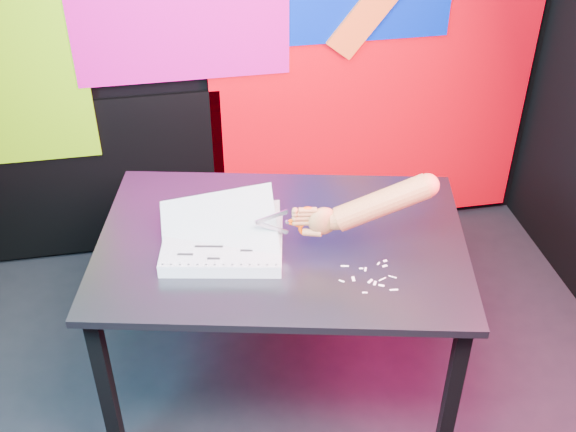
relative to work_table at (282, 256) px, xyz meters
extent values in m
cube|color=red|center=(0.63, 1.01, 0.18)|extent=(1.60, 0.02, 1.60)
cube|color=black|center=(-0.77, 1.01, -0.22)|extent=(1.30, 0.02, 0.85)
cube|color=black|center=(-0.68, -0.25, -0.31)|extent=(0.06, 0.06, 0.72)
cube|color=black|center=(-0.52, 0.51, -0.31)|extent=(0.06, 0.06, 0.72)
cube|color=black|center=(0.52, -0.51, -0.31)|extent=(0.06, 0.06, 0.72)
cube|color=black|center=(0.68, 0.25, -0.31)|extent=(0.06, 0.06, 0.72)
cube|color=#31313B|center=(0.00, 0.00, 0.06)|extent=(1.50, 1.16, 0.03)
cube|color=silver|center=(-0.22, -0.02, 0.10)|extent=(0.47, 0.38, 0.05)
cube|color=white|center=(-0.22, -0.02, 0.13)|extent=(0.47, 0.38, 0.00)
cube|color=white|center=(-0.22, -0.02, 0.13)|extent=(0.45, 0.36, 0.13)
cube|color=white|center=(-0.23, -0.01, 0.16)|extent=(0.41, 0.32, 0.22)
cylinder|color=black|center=(-0.43, -0.13, 0.13)|extent=(0.01, 0.01, 0.00)
cylinder|color=black|center=(-0.40, -0.13, 0.13)|extent=(0.01, 0.01, 0.00)
cylinder|color=black|center=(-0.37, -0.14, 0.13)|extent=(0.01, 0.01, 0.00)
cylinder|color=black|center=(-0.34, -0.14, 0.13)|extent=(0.01, 0.01, 0.00)
cylinder|color=black|center=(-0.32, -0.15, 0.13)|extent=(0.01, 0.01, 0.00)
cylinder|color=black|center=(-0.29, -0.15, 0.13)|extent=(0.01, 0.01, 0.00)
cylinder|color=black|center=(-0.26, -0.16, 0.13)|extent=(0.01, 0.01, 0.00)
cylinder|color=black|center=(-0.23, -0.16, 0.13)|extent=(0.01, 0.01, 0.00)
cylinder|color=black|center=(-0.20, -0.17, 0.13)|extent=(0.01, 0.01, 0.00)
cylinder|color=black|center=(-0.17, -0.18, 0.13)|extent=(0.01, 0.01, 0.00)
cylinder|color=black|center=(-0.14, -0.18, 0.13)|extent=(0.01, 0.01, 0.00)
cylinder|color=black|center=(-0.11, -0.19, 0.13)|extent=(0.01, 0.01, 0.00)
cylinder|color=black|center=(-0.08, -0.19, 0.13)|extent=(0.01, 0.01, 0.00)
cylinder|color=black|center=(-0.05, -0.20, 0.13)|extent=(0.01, 0.01, 0.00)
cylinder|color=black|center=(-0.38, 0.15, 0.13)|extent=(0.01, 0.01, 0.00)
cylinder|color=black|center=(-0.35, 0.15, 0.13)|extent=(0.01, 0.01, 0.00)
cylinder|color=black|center=(-0.32, 0.14, 0.13)|extent=(0.01, 0.01, 0.00)
cylinder|color=black|center=(-0.29, 0.14, 0.13)|extent=(0.01, 0.01, 0.00)
cylinder|color=black|center=(-0.26, 0.13, 0.13)|extent=(0.01, 0.01, 0.00)
cylinder|color=black|center=(-0.23, 0.13, 0.13)|extent=(0.01, 0.01, 0.00)
cylinder|color=black|center=(-0.20, 0.12, 0.13)|extent=(0.01, 0.01, 0.00)
cylinder|color=black|center=(-0.18, 0.12, 0.13)|extent=(0.01, 0.01, 0.00)
cylinder|color=black|center=(-0.15, 0.11, 0.13)|extent=(0.01, 0.01, 0.00)
cylinder|color=black|center=(-0.12, 0.11, 0.13)|extent=(0.01, 0.01, 0.00)
cylinder|color=black|center=(-0.09, 0.10, 0.13)|extent=(0.01, 0.01, 0.00)
cylinder|color=black|center=(-0.06, 0.10, 0.13)|extent=(0.01, 0.01, 0.00)
cylinder|color=black|center=(-0.03, 0.09, 0.13)|extent=(0.01, 0.01, 0.00)
cylinder|color=black|center=(0.00, 0.08, 0.13)|extent=(0.01, 0.01, 0.00)
cube|color=black|center=(-0.30, 0.05, 0.13)|extent=(0.08, 0.02, 0.00)
cube|color=black|center=(-0.19, 0.01, 0.13)|extent=(0.06, 0.02, 0.00)
cube|color=black|center=(-0.27, -0.06, 0.13)|extent=(0.10, 0.03, 0.00)
cube|color=black|center=(-0.14, -0.10, 0.13)|extent=(0.05, 0.02, 0.00)
cube|color=black|center=(-0.35, -0.09, 0.13)|extent=(0.06, 0.02, 0.00)
cube|color=black|center=(-0.15, 0.06, 0.13)|extent=(0.07, 0.02, 0.00)
cube|color=black|center=(-0.26, -0.13, 0.13)|extent=(0.05, 0.02, 0.00)
cube|color=#B7B9BF|center=(-0.05, -0.07, 0.23)|extent=(0.12, 0.02, 0.06)
cube|color=#B7B9BF|center=(-0.05, -0.07, 0.19)|extent=(0.12, 0.02, 0.06)
cylinder|color=#B7B9BF|center=(0.01, -0.07, 0.21)|extent=(0.01, 0.01, 0.01)
cube|color=#F74100|center=(0.03, -0.08, 0.20)|extent=(0.04, 0.01, 0.02)
cube|color=#F74100|center=(0.03, -0.08, 0.22)|extent=(0.04, 0.01, 0.02)
torus|color=#F74100|center=(0.08, -0.08, 0.24)|extent=(0.06, 0.02, 0.06)
torus|color=#F74100|center=(0.08, -0.08, 0.18)|extent=(0.06, 0.02, 0.06)
ellipsoid|color=#BA743B|center=(0.13, -0.09, 0.21)|extent=(0.11, 0.06, 0.11)
cylinder|color=#BA743B|center=(0.08, -0.08, 0.21)|extent=(0.08, 0.03, 0.02)
cylinder|color=#BA743B|center=(0.08, -0.08, 0.23)|extent=(0.08, 0.03, 0.02)
cylinder|color=#BA743B|center=(0.08, -0.08, 0.24)|extent=(0.07, 0.03, 0.02)
cylinder|color=#BA743B|center=(0.08, -0.08, 0.26)|extent=(0.06, 0.03, 0.02)
cylinder|color=#BA743B|center=(0.09, -0.10, 0.17)|extent=(0.07, 0.05, 0.03)
cylinder|color=#BA743B|center=(0.18, -0.10, 0.22)|extent=(0.07, 0.08, 0.07)
cylinder|color=#BA743B|center=(0.33, -0.12, 0.28)|extent=(0.34, 0.13, 0.22)
sphere|color=#BA743B|center=(0.48, -0.14, 0.35)|extent=(0.08, 0.08, 0.08)
cube|color=silver|center=(0.26, -0.28, 0.08)|extent=(0.02, 0.02, 0.00)
cube|color=silver|center=(0.24, -0.21, 0.08)|extent=(0.01, 0.01, 0.00)
cube|color=silver|center=(0.34, -0.18, 0.08)|extent=(0.02, 0.01, 0.00)
cube|color=silver|center=(0.32, -0.34, 0.08)|extent=(0.03, 0.01, 0.00)
cube|color=silver|center=(0.20, -0.26, 0.08)|extent=(0.01, 0.02, 0.00)
cube|color=silver|center=(0.27, -0.29, 0.08)|extent=(0.02, 0.02, 0.00)
cube|color=silver|center=(0.26, -0.22, 0.08)|extent=(0.01, 0.02, 0.00)
cube|color=silver|center=(0.31, -0.19, 0.08)|extent=(0.01, 0.02, 0.00)
cube|color=silver|center=(0.30, -0.28, 0.08)|extent=(0.03, 0.02, 0.00)
cube|color=silver|center=(0.19, -0.19, 0.08)|extent=(0.03, 0.01, 0.00)
cube|color=silver|center=(0.34, -0.27, 0.08)|extent=(0.03, 0.02, 0.00)
cube|color=silver|center=(0.29, -0.31, 0.08)|extent=(0.02, 0.02, 0.00)
cube|color=silver|center=(0.22, -0.33, 0.08)|extent=(0.02, 0.01, 0.00)
cube|color=silver|center=(0.16, -0.26, 0.08)|extent=(0.02, 0.02, 0.00)
cube|color=silver|center=(0.33, -0.21, 0.08)|extent=(0.02, 0.01, 0.00)
camera|label=1|loc=(-0.35, -2.05, 1.70)|focal=45.00mm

